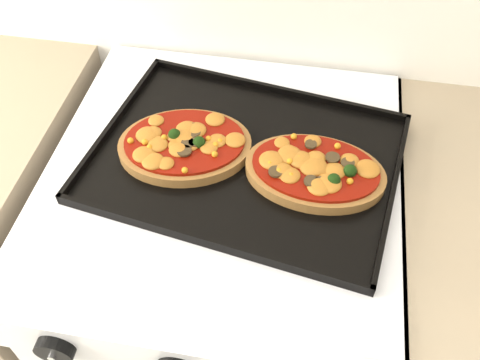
% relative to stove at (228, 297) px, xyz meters
% --- Properties ---
extents(stove, '(0.60, 0.60, 0.91)m').
position_rel_stove_xyz_m(stove, '(0.00, 0.00, 0.00)').
color(stove, white).
rests_on(stove, floor).
extents(control_panel, '(0.60, 0.02, 0.09)m').
position_rel_stove_xyz_m(control_panel, '(0.00, -0.31, 0.40)').
color(control_panel, white).
rests_on(control_panel, stove).
extents(knob_left, '(0.06, 0.02, 0.06)m').
position_rel_stove_xyz_m(knob_left, '(-0.18, -0.33, 0.40)').
color(knob_left, black).
rests_on(knob_left, control_panel).
extents(baking_tray, '(0.55, 0.44, 0.02)m').
position_rel_stove_xyz_m(baking_tray, '(0.03, 0.02, 0.47)').
color(baking_tray, black).
rests_on(baking_tray, stove).
extents(pizza_left, '(0.25, 0.21, 0.03)m').
position_rel_stove_xyz_m(pizza_left, '(-0.07, 0.01, 0.48)').
color(pizza_left, olive).
rests_on(pizza_left, baking_tray).
extents(pizza_right, '(0.24, 0.17, 0.03)m').
position_rel_stove_xyz_m(pizza_right, '(0.15, -0.01, 0.48)').
color(pizza_right, olive).
rests_on(pizza_right, baking_tray).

